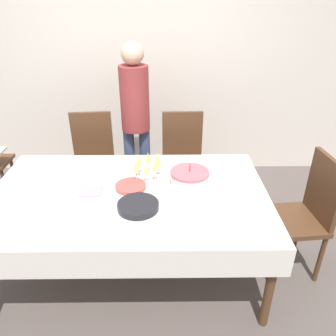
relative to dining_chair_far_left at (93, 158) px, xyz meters
The scene contains 14 objects.
ground_plane 1.17m from the dining_chair_far_left, 64.11° to the right, with size 12.00×12.00×0.00m, color #564C47.
wall_back 1.25m from the dining_chair_far_left, 61.64° to the left, with size 8.00×0.05×2.70m.
dining_table 1.04m from the dining_chair_far_left, 64.11° to the right, with size 2.00×1.22×0.72m.
dining_chair_far_left is the anchor object (origin of this frame).
dining_chair_far_right 0.89m from the dining_chair_far_left, ahead, with size 0.43×0.43×0.98m.
dining_chair_right_end 2.00m from the dining_chair_far_left, 27.47° to the right, with size 0.46×0.46×0.98m.
birthday_cake 1.26m from the dining_chair_far_left, 43.44° to the right, with size 0.28×0.28×0.20m.
champagne_tray 0.97m from the dining_chair_far_left, 51.15° to the right, with size 0.31×0.31×0.18m.
plate_stack_main 1.27m from the dining_chair_far_left, 64.66° to the right, with size 0.28×0.28×0.04m.
plate_stack_dessert 1.01m from the dining_chair_far_left, 62.02° to the right, with size 0.22×0.22×0.03m.
cake_knife 1.40m from the dining_chair_far_left, 48.94° to the right, with size 0.30×0.04×0.00m.
fork_pile 1.13m from the dining_chair_far_left, 82.32° to the right, with size 0.17×0.07×0.02m.
napkin_pile 0.96m from the dining_chair_far_left, 78.80° to the right, with size 0.15×0.15×0.01m.
person_standing 0.63m from the dining_chair_far_left, 19.91° to the left, with size 0.28×0.28×1.62m.
Camera 1 is at (0.26, -2.00, 2.00)m, focal length 35.00 mm.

